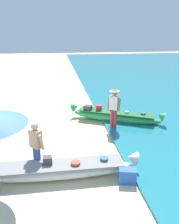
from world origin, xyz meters
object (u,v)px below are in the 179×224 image
at_px(boat_white_foreground, 58,170).
at_px(person_vendor_hatted, 114,106).
at_px(boat_green_midground, 115,116).
at_px(person_tourist_customer, 36,144).
at_px(cooler_box, 127,176).

relative_size(boat_white_foreground, person_vendor_hatted, 2.64).
height_order(boat_green_midground, person_tourist_customer, person_tourist_customer).
bearing_deg(person_vendor_hatted, person_tourist_customer, -137.45).
bearing_deg(boat_white_foreground, person_vendor_hatted, 52.90).
height_order(boat_white_foreground, boat_green_midground, boat_green_midground).
relative_size(person_tourist_customer, cooler_box, 3.28).
bearing_deg(boat_white_foreground, boat_green_midground, 56.29).
height_order(boat_white_foreground, person_vendor_hatted, person_vendor_hatted).
xyz_separation_m(boat_green_midground, cooler_box, (-0.80, -4.60, -0.07)).
relative_size(boat_white_foreground, cooler_box, 10.07).
bearing_deg(cooler_box, boat_green_midground, 93.15).
relative_size(boat_green_midground, cooler_box, 8.68).
distance_m(boat_green_midground, person_vendor_hatted, 1.19).
distance_m(boat_green_midground, cooler_box, 4.67).
bearing_deg(person_tourist_customer, boat_green_midground, 47.68).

